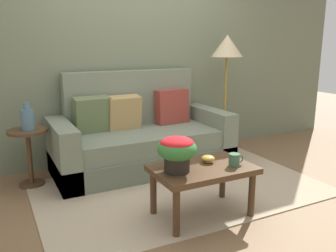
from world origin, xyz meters
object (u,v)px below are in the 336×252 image
(couch, at_px, (140,139))
(coffee_mug, at_px, (235,160))
(coffee_table, at_px, (203,174))
(potted_plant, at_px, (177,150))
(floor_lamp, at_px, (227,55))
(snack_bowl, at_px, (208,158))
(table_vase, at_px, (27,119))
(side_table, at_px, (29,147))

(couch, height_order, coffee_mug, couch)
(coffee_table, height_order, potted_plant, potted_plant)
(coffee_table, xyz_separation_m, floor_lamp, (1.21, 1.38, 0.89))
(couch, distance_m, coffee_table, 1.32)
(couch, distance_m, snack_bowl, 1.26)
(potted_plant, bearing_deg, couch, 79.71)
(table_vase, bearing_deg, coffee_table, -48.05)
(side_table, distance_m, snack_bowl, 1.79)
(coffee_mug, bearing_deg, floor_lamp, 56.78)
(side_table, bearing_deg, table_vase, -47.50)
(couch, bearing_deg, table_vase, -179.30)
(floor_lamp, height_order, coffee_mug, floor_lamp)
(coffee_table, xyz_separation_m, side_table, (-1.19, 1.32, 0.03))
(potted_plant, bearing_deg, snack_bowl, 11.97)
(side_table, xyz_separation_m, coffee_mug, (1.43, -1.42, 0.08))
(side_table, relative_size, floor_lamp, 0.39)
(table_vase, bearing_deg, snack_bowl, -44.31)
(coffee_table, xyz_separation_m, potted_plant, (-0.24, -0.00, 0.24))
(snack_bowl, bearing_deg, floor_lamp, 49.67)
(side_table, height_order, table_vase, table_vase)
(side_table, xyz_separation_m, snack_bowl, (1.28, -1.25, 0.06))
(potted_plant, relative_size, table_vase, 1.14)
(coffee_mug, bearing_deg, potted_plant, 168.52)
(side_table, bearing_deg, couch, 0.10)
(coffee_table, distance_m, floor_lamp, 2.04)
(coffee_mug, bearing_deg, coffee_table, 157.25)
(potted_plant, distance_m, table_vase, 1.61)
(table_vase, bearing_deg, couch, 0.70)
(coffee_table, height_order, floor_lamp, floor_lamp)
(side_table, bearing_deg, potted_plant, -54.41)
(coffee_table, relative_size, table_vase, 3.03)
(couch, height_order, snack_bowl, couch)
(side_table, xyz_separation_m, table_vase, (0.01, -0.01, 0.29))
(coffee_mug, bearing_deg, table_vase, 135.14)
(coffee_table, bearing_deg, table_vase, 131.95)
(snack_bowl, xyz_separation_m, table_vase, (-1.27, 1.24, 0.22))
(snack_bowl, bearing_deg, potted_plant, -168.03)
(side_table, distance_m, floor_lamp, 2.54)
(side_table, bearing_deg, coffee_table, -48.04)
(floor_lamp, relative_size, table_vase, 5.58)
(side_table, bearing_deg, snack_bowl, -44.34)
(coffee_table, height_order, coffee_mug, coffee_mug)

